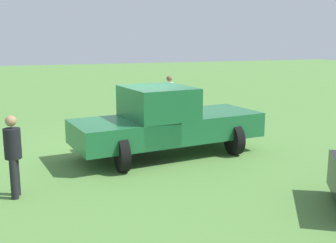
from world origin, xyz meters
The scene contains 4 objects.
ground_plane centered at (0.00, 0.00, 0.00)m, with size 80.00×80.00×0.00m, color #54843D.
pickup_truck centered at (-0.84, -0.47, 0.95)m, with size 2.71×5.14×1.83m.
person_bystander centered at (-2.60, 3.22, 0.90)m, with size 0.38×0.38×1.61m.
person_visitor centered at (3.85, -2.37, 0.93)m, with size 0.32×0.34×1.66m.
Camera 1 is at (-10.77, 3.08, 3.03)m, focal length 44.24 mm.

